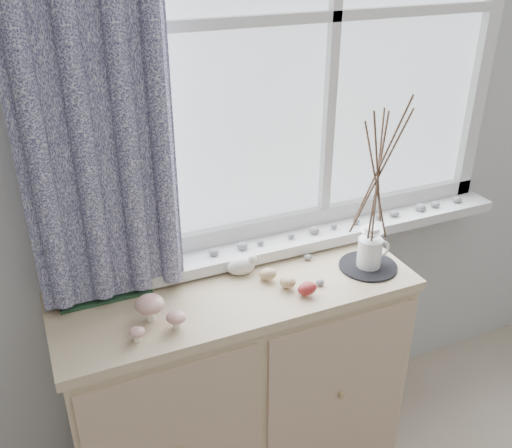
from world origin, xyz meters
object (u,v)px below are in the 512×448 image
sideboard (238,385)px  toadstool_cluster (154,311)px  twig_pitcher (378,170)px  botanical_book (103,270)px

sideboard → toadstool_cluster: (-0.29, -0.08, 0.47)m
sideboard → twig_pitcher: 0.92m
toadstool_cluster → twig_pitcher: (0.76, 0.02, 0.32)m
toadstool_cluster → sideboard: bearing=15.0°
toadstool_cluster → twig_pitcher: size_ratio=0.27×
sideboard → botanical_book: botanical_book is taller
sideboard → toadstool_cluster: 0.56m
toadstool_cluster → twig_pitcher: 0.83m
sideboard → botanical_book: bearing=166.1°
sideboard → twig_pitcher: twig_pitcher is taller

